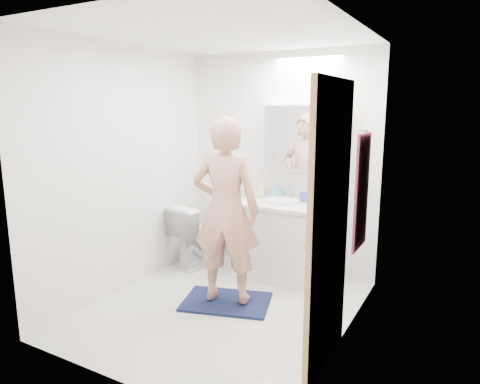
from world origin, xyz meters
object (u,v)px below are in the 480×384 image
Objects in this scene: soap_bottle_b at (277,190)px; toothbrush_cup at (304,197)px; vanity_cabinet at (280,242)px; medicine_cabinet at (304,137)px; toilet at (200,234)px; soap_bottle_a at (261,187)px; person at (226,211)px.

soap_bottle_b is 1.80× the size of toothbrush_cup.
vanity_cabinet is 0.57m from soap_bottle_b.
medicine_cabinet is at bearing 6.08° from soap_bottle_b.
soap_bottle_a reaches higher than toilet.
medicine_cabinet is at bearing 54.20° from vanity_cabinet.
soap_bottle_a is at bearing -172.60° from medicine_cabinet.
soap_bottle_a is at bearing -170.57° from soap_bottle_b.
soap_bottle_a is at bearing -98.85° from person.
vanity_cabinet is 8.70× the size of toothbrush_cup.
medicine_cabinet reaches higher than soap_bottle_b.
person is (-0.32, -1.06, -0.61)m from medicine_cabinet.
toilet is at bearing -160.35° from soap_bottle_b.
person is (0.79, -0.73, 0.52)m from toilet.
person is at bearing 146.96° from toilet.
toilet is 1.03m from soap_bottle_b.
soap_bottle_b is at bearing -109.11° from person.
toilet is 3.96× the size of soap_bottle_b.
vanity_cabinet is 0.53× the size of person.
person is 1.03m from soap_bottle_b.
soap_bottle_b reaches higher than toilet.
person is 6.93× the size of soap_bottle_a.
vanity_cabinet is at bearing -139.98° from toothbrush_cup.
soap_bottle_a is (0.65, 0.27, 0.57)m from toilet.
toothbrush_cup is at bearing -52.00° from medicine_cabinet.
vanity_cabinet is 1.22× the size of toilet.
person is at bearing -82.04° from soap_bottle_a.
toothbrush_cup reaches higher than toilet.
soap_bottle_b reaches higher than vanity_cabinet.
medicine_cabinet is 0.52× the size of person.
vanity_cabinet is 0.65m from soap_bottle_a.
medicine_cabinet reaches higher than vanity_cabinet.
medicine_cabinet is 1.26m from person.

